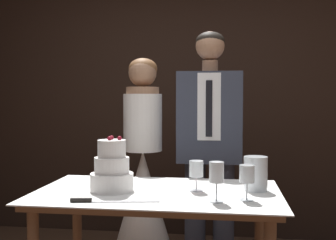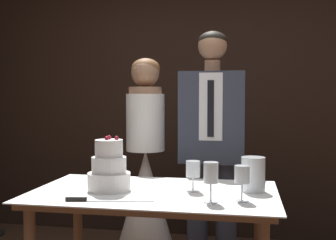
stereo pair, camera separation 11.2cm
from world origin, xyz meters
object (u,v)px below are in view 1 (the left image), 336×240
object	(u,v)px
tiered_cake	(112,170)
wine_glass_far	(217,174)
hurricane_candle	(256,174)
bride	(143,196)
wine_glass_near	(247,176)
wine_glass_middle	(196,170)
cake_table	(157,210)
groom	(210,141)
cake_knife	(98,201)

from	to	relation	value
tiered_cake	wine_glass_far	size ratio (longest dim) A/B	1.53
wine_glass_far	hurricane_candle	size ratio (longest dim) A/B	1.05
tiered_cake	bride	world-z (taller)	bride
tiered_cake	hurricane_candle	bearing A→B (deg)	8.38
hurricane_candle	bride	world-z (taller)	bride
wine_glass_near	hurricane_candle	size ratio (longest dim) A/B	0.94
wine_glass_middle	wine_glass_near	bearing A→B (deg)	-33.35
cake_table	wine_glass_far	xyz separation A→B (m)	(0.32, -0.19, 0.24)
wine_glass_far	groom	bearing A→B (deg)	94.22
wine_glass_middle	groom	bearing A→B (deg)	87.20
cake_table	wine_glass_middle	size ratio (longest dim) A/B	7.97
cake_table	wine_glass_middle	xyz separation A→B (m)	(0.20, 0.03, 0.21)
cake_table	wine_glass_far	world-z (taller)	wine_glass_far
wine_glass_near	groom	xyz separation A→B (m)	(-0.22, 0.95, 0.07)
hurricane_candle	groom	size ratio (longest dim) A/B	0.10
hurricane_candle	groom	bearing A→B (deg)	110.78
cake_table	wine_glass_far	distance (m)	0.44
groom	cake_table	bearing A→B (deg)	-106.70
wine_glass_near	bride	xyz separation A→B (m)	(-0.70, 0.95, -0.34)
hurricane_candle	groom	world-z (taller)	groom
tiered_cake	wine_glass_middle	bearing A→B (deg)	6.95
tiered_cake	bride	size ratio (longest dim) A/B	0.18
wine_glass_far	cake_table	bearing A→B (deg)	148.43
wine_glass_near	wine_glass_far	xyz separation A→B (m)	(-0.14, -0.05, 0.01)
cake_table	hurricane_candle	xyz separation A→B (m)	(0.52, 0.08, 0.19)
bride	wine_glass_near	bearing A→B (deg)	-53.50
wine_glass_far	bride	size ratio (longest dim) A/B	0.12
cake_table	bride	xyz separation A→B (m)	(-0.24, 0.81, -0.12)
groom	bride	bearing A→B (deg)	179.93
wine_glass_far	hurricane_candle	xyz separation A→B (m)	(0.20, 0.28, -0.04)
cake_table	wine_glass_far	bearing A→B (deg)	-31.57
cake_table	wine_glass_near	xyz separation A→B (m)	(0.46, -0.14, 0.22)
tiered_cake	bride	xyz separation A→B (m)	(-0.00, 0.83, -0.34)
cake_knife	wine_glass_near	distance (m)	0.72
wine_glass_far	hurricane_candle	bearing A→B (deg)	54.34
wine_glass_middle	wine_glass_far	size ratio (longest dim) A/B	0.85
bride	cake_knife	bearing A→B (deg)	-89.93
hurricane_candle	groom	distance (m)	0.78
hurricane_candle	cake_table	bearing A→B (deg)	-170.68
cake_knife	wine_glass_middle	world-z (taller)	wine_glass_middle
cake_table	groom	world-z (taller)	groom
hurricane_candle	cake_knife	bearing A→B (deg)	-154.45
tiered_cake	hurricane_candle	world-z (taller)	tiered_cake
groom	cake_knife	bearing A→B (deg)	-114.01
tiered_cake	wine_glass_near	xyz separation A→B (m)	(0.70, -0.11, 0.01)
wine_glass_far	tiered_cake	bearing A→B (deg)	163.27
wine_glass_near	hurricane_candle	bearing A→B (deg)	75.93
wine_glass_middle	hurricane_candle	world-z (taller)	hurricane_candle
wine_glass_near	groom	world-z (taller)	groom
cake_table	wine_glass_middle	bearing A→B (deg)	7.65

